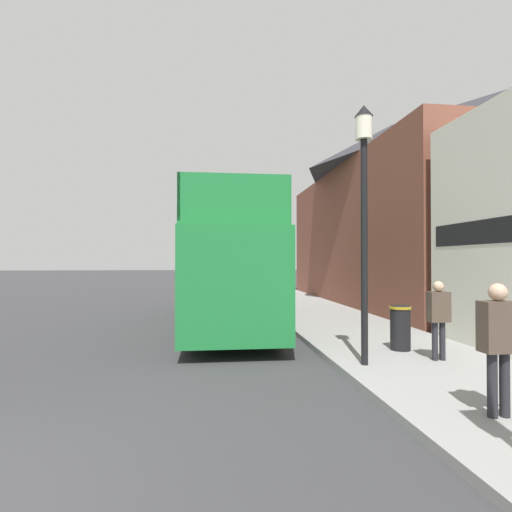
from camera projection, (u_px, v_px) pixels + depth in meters
The scene contains 11 objects.
ground_plane at pixel (161, 297), 23.85m from camera, with size 144.00×144.00×0.00m, color #333335.
sidewalk at pixel (287, 299), 21.73m from camera, with size 3.65×108.00×0.14m.
brick_terrace_rear at pixel (392, 214), 19.93m from camera, with size 6.00×16.40×8.97m.
tour_bus at pixel (226, 269), 13.37m from camera, with size 2.61×10.01×4.07m.
parked_car_ahead_of_bus at pixel (233, 288), 20.96m from camera, with size 1.98×4.26×1.52m.
pedestrian_nearest at pixel (498, 336), 5.12m from camera, with size 0.45×0.25×1.71m.
pedestrian_second at pixel (438, 313), 8.05m from camera, with size 0.42×0.23×1.59m.
lamp_post_nearest at pixel (364, 187), 7.74m from camera, with size 0.35×0.35×5.04m.
lamp_post_second at pixel (279, 228), 16.19m from camera, with size 0.35×0.35×4.85m.
lamp_post_third at pixel (256, 241), 24.67m from camera, with size 0.35×0.35×4.66m.
litter_bin at pixel (400, 326), 8.98m from camera, with size 0.48×0.48×0.99m.
Camera 1 is at (2.74, -3.39, 2.14)m, focal length 28.00 mm.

